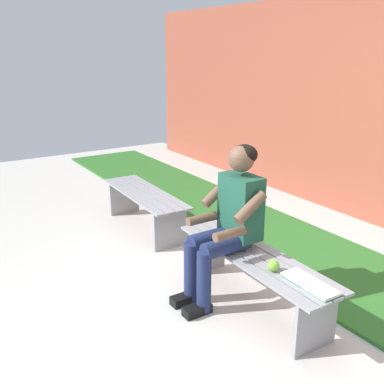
{
  "coord_description": "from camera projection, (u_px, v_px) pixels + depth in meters",
  "views": [
    {
      "loc": [
        -2.32,
        2.05,
        1.91
      ],
      "look_at": [
        0.64,
        0.15,
        0.78
      ],
      "focal_mm": 41.71,
      "sensor_mm": 36.0,
      "label": 1
    }
  ],
  "objects": [
    {
      "name": "bench_near",
      "position": [
        254.0,
        267.0,
        3.4
      ],
      "size": [
        1.55,
        0.45,
        0.43
      ],
      "rotation": [
        0.0,
        0.0,
        -0.03
      ],
      "color": "gray",
      "rests_on": "ground"
    },
    {
      "name": "person_seated",
      "position": [
        228.0,
        218.0,
        3.4
      ],
      "size": [
        0.5,
        0.69,
        1.23
      ],
      "color": "#1E513D",
      "rests_on": "ground"
    },
    {
      "name": "apple",
      "position": [
        274.0,
        266.0,
        3.1
      ],
      "size": [
        0.09,
        0.09,
        0.09
      ],
      "primitive_type": "sphere",
      "color": "#72B738",
      "rests_on": "bench_near"
    },
    {
      "name": "grass_strip",
      "position": [
        267.0,
        236.0,
        4.72
      ],
      "size": [
        9.0,
        1.23,
        0.03
      ],
      "primitive_type": "cube",
      "color": "#2D6B28",
      "rests_on": "ground"
    },
    {
      "name": "bench_far",
      "position": [
        145.0,
        202.0,
        4.86
      ],
      "size": [
        1.42,
        0.45,
        0.43
      ],
      "rotation": [
        0.0,
        0.0,
        -0.03
      ],
      "color": "gray",
      "rests_on": "ground"
    },
    {
      "name": "ground_plane",
      "position": [
        89.0,
        291.0,
        3.72
      ],
      "size": [
        10.0,
        7.0,
        0.04
      ],
      "primitive_type": "cube",
      "color": "beige"
    },
    {
      "name": "book_open",
      "position": [
        310.0,
        284.0,
        2.92
      ],
      "size": [
        0.42,
        0.17,
        0.02
      ],
      "rotation": [
        0.0,
        0.0,
        -0.03
      ],
      "color": "white",
      "rests_on": "bench_near"
    }
  ]
}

